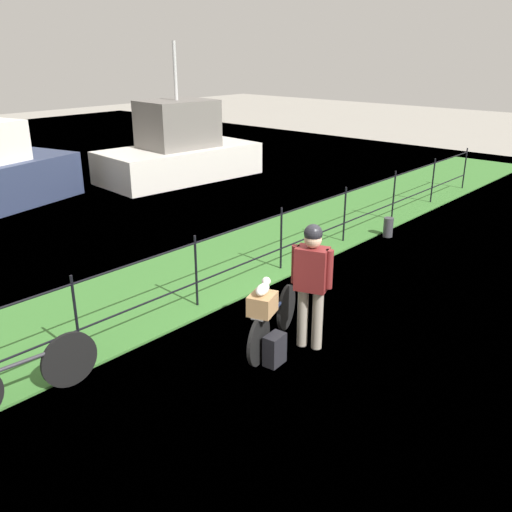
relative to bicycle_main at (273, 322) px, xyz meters
The scene contains 11 objects.
ground_plane 1.30m from the bicycle_main, 24.67° to the right, with size 60.00×60.00×0.00m, color gray.
grass_strip 2.76m from the bicycle_main, 65.47° to the left, with size 27.00×2.40×0.03m, color #38702D.
iron_fence 1.99m from the bicycle_main, 54.71° to the left, with size 18.04×0.04×1.14m.
bicycle_main is the anchor object (origin of this frame).
wooden_crate 0.56m from the bicycle_main, 161.08° to the right, with size 0.35×0.29×0.25m, color #A87F51.
terrier_dog 0.72m from the bicycle_main, 161.08° to the right, with size 0.32×0.22×0.18m.
cyclist_person 0.82m from the bicycle_main, 50.50° to the right, with size 0.38×0.52×1.68m.
backpack_on_paving 0.47m from the bicycle_main, 136.96° to the right, with size 0.28×0.18×0.40m, color black.
mooring_bollard 5.17m from the bicycle_main, 12.34° to the left, with size 0.20×0.20×0.40m, color #38383D.
bicycle_parked 3.06m from the bicycle_main, 156.77° to the left, with size 1.76×0.23×0.67m.
moored_boat_near 10.34m from the bicycle_main, 55.66° to the left, with size 4.88×2.67×3.88m.
Camera 1 is at (-6.09, -3.58, 3.69)m, focal length 38.80 mm.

